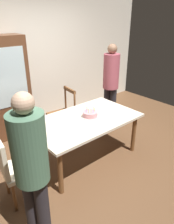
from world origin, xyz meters
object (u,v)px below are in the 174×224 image
at_px(plate_near_celebrant, 69,134).
at_px(person_celebrant, 32,167).
at_px(chair_upholstered, 13,166).
at_px(dining_table, 85,123).
at_px(plate_far_side, 71,115).
at_px(person_guest, 111,81).
at_px(birthday_cake, 90,114).
at_px(chair_spindle_back, 63,114).

bearing_deg(plate_near_celebrant, person_celebrant, -145.67).
bearing_deg(chair_upholstered, dining_table, 5.72).
relative_size(plate_far_side, person_guest, 0.13).
xyz_separation_m(chair_upholstered, person_guest, (2.44, 0.71, 0.44)).
relative_size(birthday_cake, plate_far_side, 1.27).
bearing_deg(person_celebrant, plate_near_celebrant, 34.33).
xyz_separation_m(chair_spindle_back, person_celebrant, (-1.44, -1.62, 0.50)).
bearing_deg(birthday_cake, plate_near_celebrant, -159.50).
xyz_separation_m(plate_far_side, person_guest, (1.28, 0.35, 0.25)).
xyz_separation_m(plate_near_celebrant, person_guest, (1.67, 0.81, 0.25)).
bearing_deg(chair_spindle_back, person_guest, -13.15).
distance_m(dining_table, birthday_cake, 0.16).
relative_size(chair_spindle_back, person_guest, 0.56).
xyz_separation_m(birthday_cake, plate_near_celebrant, (-0.58, -0.22, -0.04)).
xyz_separation_m(plate_far_side, person_celebrant, (-1.21, -1.02, 0.23)).
bearing_deg(plate_near_celebrant, plate_far_side, 49.78).
height_order(dining_table, person_celebrant, person_celebrant).
bearing_deg(plate_near_celebrant, person_guest, 25.94).
bearing_deg(chair_upholstered, plate_far_side, 16.94).
bearing_deg(person_celebrant, plate_far_side, 40.14).
height_order(chair_upholstered, person_guest, person_guest).
xyz_separation_m(birthday_cake, person_guest, (1.08, 0.59, 0.21)).
bearing_deg(birthday_cake, person_celebrant, -150.97).
bearing_deg(chair_upholstered, plate_near_celebrant, -7.63).
xyz_separation_m(chair_upholstered, person_celebrant, (-0.04, -0.67, 0.42)).
bearing_deg(plate_near_celebrant, birthday_cake, 20.50).
bearing_deg(chair_upholstered, person_celebrant, -93.85).
height_order(chair_spindle_back, person_celebrant, person_celebrant).
xyz_separation_m(dining_table, person_guest, (1.19, 0.58, 0.33)).
height_order(plate_far_side, chair_spindle_back, chair_spindle_back).
distance_m(plate_far_side, person_guest, 1.35).
height_order(dining_table, chair_spindle_back, chair_spindle_back).
distance_m(dining_table, person_guest, 1.37).
bearing_deg(person_celebrant, birthday_cake, 29.03).
bearing_deg(chair_spindle_back, plate_near_celebrant, -120.23).
relative_size(dining_table, chair_spindle_back, 1.82).
bearing_deg(birthday_cake, chair_upholstered, -175.24).
distance_m(plate_far_side, chair_spindle_back, 0.69).
distance_m(birthday_cake, plate_near_celebrant, 0.62).
distance_m(person_celebrant, person_guest, 2.84).
bearing_deg(dining_table, person_celebrant, -148.62).
height_order(birthday_cake, chair_spindle_back, chair_spindle_back).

